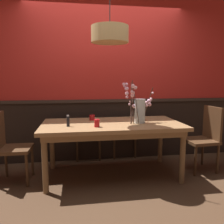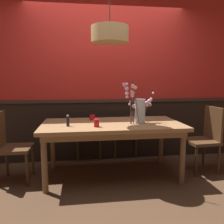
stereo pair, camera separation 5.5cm
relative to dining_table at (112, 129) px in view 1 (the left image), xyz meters
The scene contains 12 objects.
ground_plane 0.67m from the dining_table, ahead, with size 24.00×24.00×0.00m, color #4C3321.
back_wall 1.02m from the dining_table, 90.00° to the left, with size 5.55×0.14×2.78m.
dining_table is the anchor object (origin of this frame).
chair_far_side_left 0.94m from the dining_table, 108.63° to the left, with size 0.44×0.44×0.92m.
chair_head_west_end 1.37m from the dining_table, behind, with size 0.42×0.41×0.93m.
chair_head_east_end 1.40m from the dining_table, ahead, with size 0.45×0.45×0.95m.
chair_far_side_right 0.97m from the dining_table, 70.46° to the left, with size 0.43×0.44×0.89m.
vase_with_blossoms 0.46m from the dining_table, ahead, with size 0.46×0.24×0.58m.
candle_holder_nearer_center 0.38m from the dining_table, 135.53° to the left, with size 0.08×0.08×0.08m.
candle_holder_nearer_edge 0.35m from the dining_table, 134.23° to the right, with size 0.07×0.07×0.10m.
condiment_bottle 0.63m from the dining_table, 165.72° to the right, with size 0.04×0.04×0.15m.
pendant_lamp 1.24m from the dining_table, 122.68° to the right, with size 0.48×0.48×0.96m.
Camera 1 is at (-0.47, -3.04, 1.35)m, focal length 36.46 mm.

